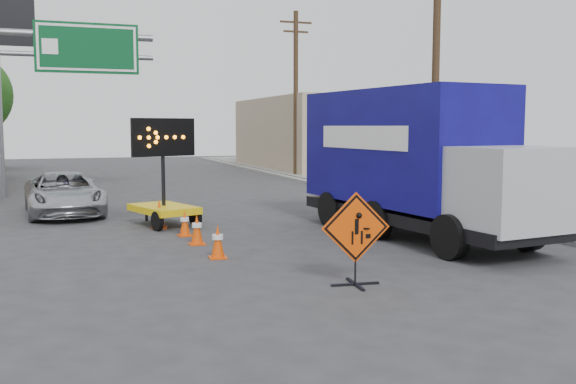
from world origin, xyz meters
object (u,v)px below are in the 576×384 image
construction_sign (356,236)px  arrow_board (164,202)px  pickup_truck (64,194)px  box_truck (416,170)px

construction_sign → arrow_board: (-2.16, 7.99, -0.20)m
pickup_truck → box_truck: (8.42, -7.18, 1.02)m
arrow_board → construction_sign: bearing=-93.8°
construction_sign → pickup_truck: (-4.81, 11.30, -0.20)m
arrow_board → box_truck: size_ratio=0.37×
pickup_truck → box_truck: box_truck is taller
arrow_board → pickup_truck: (-2.65, 3.31, -0.00)m
construction_sign → pickup_truck: 12.28m
construction_sign → arrow_board: bearing=111.5°
construction_sign → arrow_board: arrow_board is taller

